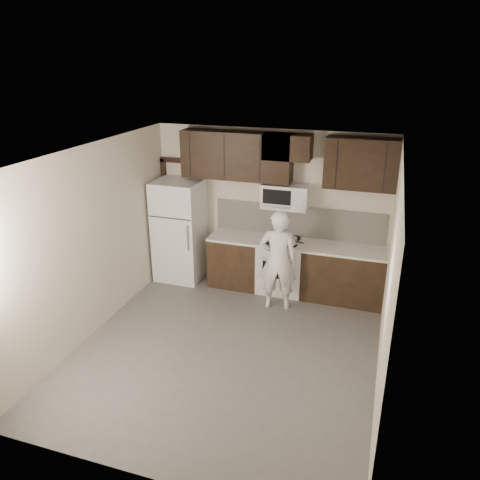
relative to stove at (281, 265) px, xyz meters
The scene contains 14 objects.
floor 2.02m from the stove, 98.80° to the right, with size 4.50×4.50×0.00m, color #52504D.
back_wall 0.99m from the stove, 133.94° to the left, with size 4.00×4.00×0.00m, color beige.
ceiling 2.98m from the stove, 98.80° to the right, with size 4.50×4.50×0.00m, color white.
counter_run 0.30m from the stove, ahead, with size 2.95×0.64×0.91m.
stove is the anchor object (origin of this frame).
backsplash 0.80m from the stove, 56.25° to the left, with size 2.90×0.02×0.54m, color beige.
upper_cabinets 1.83m from the stove, 124.04° to the left, with size 3.48×0.35×0.78m.
microwave 1.20m from the stove, 90.10° to the left, with size 0.76×0.42×0.40m.
refrigerator 1.90m from the stove, behind, with size 0.80×0.76×1.80m.
door_trim 2.37m from the stove, behind, with size 0.50×0.08×2.12m.
saucepan 0.57m from the stove, 39.38° to the right, with size 0.31×0.19×0.18m.
baking_tray 0.48m from the stove, 120.84° to the right, with size 0.41×0.31×0.02m, color black.
pizza 0.50m from the stove, 120.84° to the right, with size 0.28×0.28×0.02m, color beige.
person 0.69m from the stove, 83.28° to the right, with size 0.60×0.39×1.63m, color white.
Camera 1 is at (1.85, -5.16, 3.80)m, focal length 35.00 mm.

